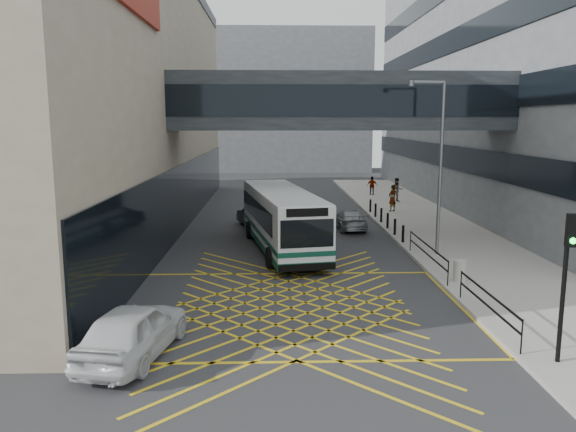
{
  "coord_description": "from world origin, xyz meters",
  "views": [
    {
      "loc": [
        -0.63,
        -18.85,
        6.46
      ],
      "look_at": [
        0.0,
        4.0,
        2.6
      ],
      "focal_mm": 35.0,
      "sensor_mm": 36.0,
      "label": 1
    }
  ],
  "objects": [
    {
      "name": "box_junction",
      "position": [
        0.0,
        0.0,
        0.0
      ],
      "size": [
        12.0,
        9.0,
        0.01
      ],
      "color": "gold",
      "rests_on": "ground"
    },
    {
      "name": "skybridge",
      "position": [
        3.0,
        12.0,
        7.5
      ],
      "size": [
        20.0,
        4.1,
        3.0
      ],
      "color": "#2D3237",
      "rests_on": "ground"
    },
    {
      "name": "traffic_light",
      "position": [
        6.91,
        -5.11,
        2.78
      ],
      "size": [
        0.3,
        0.47,
        4.02
      ],
      "rotation": [
        0.0,
        0.0,
        -0.1
      ],
      "color": "black",
      "rests_on": "pavement"
    },
    {
      "name": "pedestrian_c",
      "position": [
        8.02,
        29.34,
        0.96
      ],
      "size": [
        1.01,
        0.61,
        1.6
      ],
      "primitive_type": "imported",
      "rotation": [
        0.0,
        0.0,
        2.97
      ],
      "color": "gray",
      "rests_on": "pavement"
    },
    {
      "name": "pedestrian_a",
      "position": [
        7.85,
        20.31,
        1.09
      ],
      "size": [
        0.91,
        0.87,
        1.87
      ],
      "primitive_type": "imported",
      "rotation": [
        0.0,
        0.0,
        3.79
      ],
      "color": "gray",
      "rests_on": "pavement"
    },
    {
      "name": "building_far",
      "position": [
        -2.0,
        60.0,
        9.0
      ],
      "size": [
        28.0,
        16.0,
        18.0
      ],
      "primitive_type": "cube",
      "color": "slate",
      "rests_on": "ground"
    },
    {
      "name": "litter_bin",
      "position": [
        6.82,
        2.64,
        0.59
      ],
      "size": [
        0.5,
        0.5,
        0.86
      ],
      "primitive_type": "cylinder",
      "color": "#ADA89E",
      "rests_on": "pavement"
    },
    {
      "name": "ground",
      "position": [
        0.0,
        0.0,
        0.0
      ],
      "size": [
        120.0,
        120.0,
        0.0
      ],
      "primitive_type": "plane",
      "color": "#333335"
    },
    {
      "name": "car_white",
      "position": [
        -4.5,
        -4.0,
        0.78
      ],
      "size": [
        2.92,
        5.2,
        1.56
      ],
      "primitive_type": "imported",
      "rotation": [
        0.0,
        0.0,
        2.95
      ],
      "color": "silver",
      "rests_on": "ground"
    },
    {
      "name": "pavement",
      "position": [
        9.0,
        15.0,
        0.08
      ],
      "size": [
        6.0,
        54.0,
        0.16
      ],
      "primitive_type": "cube",
      "color": "#A6A198",
      "rests_on": "ground"
    },
    {
      "name": "car_silver",
      "position": [
        4.0,
        14.58,
        0.63
      ],
      "size": [
        2.03,
        4.15,
        1.25
      ],
      "primitive_type": "imported",
      "rotation": [
        0.0,
        0.0,
        3.23
      ],
      "color": "gray",
      "rests_on": "ground"
    },
    {
      "name": "kerb_railings",
      "position": [
        6.15,
        1.78,
        0.88
      ],
      "size": [
        0.05,
        12.54,
        1.0
      ],
      "color": "black",
      "rests_on": "pavement"
    },
    {
      "name": "pedestrian_b",
      "position": [
        9.27,
        25.14,
        1.09
      ],
      "size": [
        0.97,
        0.65,
        1.86
      ],
      "primitive_type": "imported",
      "rotation": [
        0.0,
        0.0,
        0.14
      ],
      "color": "gray",
      "rests_on": "pavement"
    },
    {
      "name": "street_lamp",
      "position": [
        7.09,
        7.28,
        4.8
      ],
      "size": [
        1.85,
        0.49,
        8.14
      ],
      "rotation": [
        0.0,
        0.0,
        0.15
      ],
      "color": "slate",
      "rests_on": "pavement"
    },
    {
      "name": "bus",
      "position": [
        -0.19,
        9.13,
        1.63
      ],
      "size": [
        4.37,
        11.13,
        3.05
      ],
      "rotation": [
        0.0,
        0.0,
        0.18
      ],
      "color": "silver",
      "rests_on": "ground"
    },
    {
      "name": "car_dark",
      "position": [
        -1.57,
        15.22,
        0.69
      ],
      "size": [
        3.19,
        4.76,
        1.39
      ],
      "primitive_type": "imported",
      "rotation": [
        0.0,
        0.0,
        3.5
      ],
      "color": "black",
      "rests_on": "ground"
    },
    {
      "name": "bollards",
      "position": [
        6.25,
        15.0,
        0.61
      ],
      "size": [
        0.14,
        10.14,
        0.9
      ],
      "color": "black",
      "rests_on": "pavement"
    }
  ]
}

